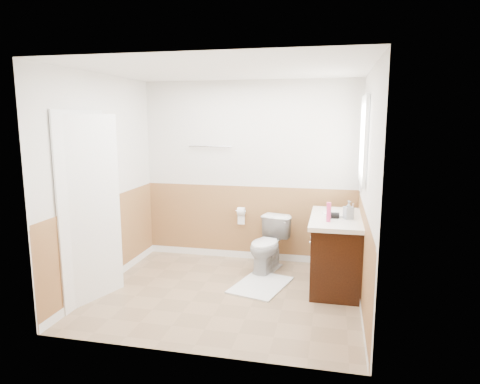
% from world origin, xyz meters
% --- Properties ---
extents(floor, '(3.00, 3.00, 0.00)m').
position_xyz_m(floor, '(0.00, 0.00, 0.00)').
color(floor, '#8C7051').
rests_on(floor, ground).
extents(ceiling, '(3.00, 3.00, 0.00)m').
position_xyz_m(ceiling, '(0.00, 0.00, 2.50)').
color(ceiling, white).
rests_on(ceiling, floor).
extents(wall_back, '(3.00, 0.00, 3.00)m').
position_xyz_m(wall_back, '(0.00, 1.30, 1.25)').
color(wall_back, silver).
rests_on(wall_back, floor).
extents(wall_front, '(3.00, 0.00, 3.00)m').
position_xyz_m(wall_front, '(0.00, -1.30, 1.25)').
color(wall_front, silver).
rests_on(wall_front, floor).
extents(wall_left, '(0.00, 3.00, 3.00)m').
position_xyz_m(wall_left, '(-1.50, 0.00, 1.25)').
color(wall_left, silver).
rests_on(wall_left, floor).
extents(wall_right, '(0.00, 3.00, 3.00)m').
position_xyz_m(wall_right, '(1.50, 0.00, 1.25)').
color(wall_right, silver).
rests_on(wall_right, floor).
extents(wainscot_back, '(3.00, 0.00, 3.00)m').
position_xyz_m(wainscot_back, '(0.00, 1.29, 0.50)').
color(wainscot_back, '#A16940').
rests_on(wainscot_back, floor).
extents(wainscot_front, '(3.00, 0.00, 3.00)m').
position_xyz_m(wainscot_front, '(0.00, -1.29, 0.50)').
color(wainscot_front, '#A16940').
rests_on(wainscot_front, floor).
extents(wainscot_left, '(0.00, 2.60, 2.60)m').
position_xyz_m(wainscot_left, '(-1.49, 0.00, 0.50)').
color(wainscot_left, '#A16940').
rests_on(wainscot_left, floor).
extents(wainscot_right, '(0.00, 2.60, 2.60)m').
position_xyz_m(wainscot_right, '(1.49, 0.00, 0.50)').
color(wainscot_right, '#A16940').
rests_on(wainscot_right, floor).
extents(toilet, '(0.56, 0.77, 0.71)m').
position_xyz_m(toilet, '(0.34, 0.85, 0.35)').
color(toilet, silver).
rests_on(toilet, floor).
extents(bath_mat, '(0.74, 0.92, 0.02)m').
position_xyz_m(bath_mat, '(0.34, 0.31, 0.01)').
color(bath_mat, white).
rests_on(bath_mat, floor).
extents(vanity_cabinet, '(0.55, 1.10, 0.80)m').
position_xyz_m(vanity_cabinet, '(1.21, 0.52, 0.40)').
color(vanity_cabinet, black).
rests_on(vanity_cabinet, floor).
extents(vanity_knob_left, '(0.03, 0.03, 0.03)m').
position_xyz_m(vanity_knob_left, '(0.91, 0.42, 0.55)').
color(vanity_knob_left, silver).
rests_on(vanity_knob_left, vanity_cabinet).
extents(vanity_knob_right, '(0.03, 0.03, 0.03)m').
position_xyz_m(vanity_knob_right, '(0.91, 0.62, 0.55)').
color(vanity_knob_right, silver).
rests_on(vanity_knob_right, vanity_cabinet).
extents(countertop, '(0.60, 1.15, 0.05)m').
position_xyz_m(countertop, '(1.20, 0.52, 0.83)').
color(countertop, white).
rests_on(countertop, vanity_cabinet).
extents(sink_basin, '(0.36, 0.36, 0.02)m').
position_xyz_m(sink_basin, '(1.21, 0.67, 0.86)').
color(sink_basin, white).
rests_on(sink_basin, countertop).
extents(faucet, '(0.02, 0.02, 0.14)m').
position_xyz_m(faucet, '(1.39, 0.67, 0.92)').
color(faucet, silver).
rests_on(faucet, countertop).
extents(lotion_bottle, '(0.05, 0.05, 0.22)m').
position_xyz_m(lotion_bottle, '(1.11, 0.25, 0.96)').
color(lotion_bottle, '#D83871').
rests_on(lotion_bottle, countertop).
extents(soap_dispenser, '(0.13, 0.13, 0.21)m').
position_xyz_m(soap_dispenser, '(1.33, 0.45, 0.96)').
color(soap_dispenser, '#8B939C').
rests_on(soap_dispenser, countertop).
extents(hair_dryer_body, '(0.14, 0.07, 0.07)m').
position_xyz_m(hair_dryer_body, '(1.16, 0.44, 0.89)').
color(hair_dryer_body, black).
rests_on(hair_dryer_body, countertop).
extents(hair_dryer_handle, '(0.03, 0.03, 0.07)m').
position_xyz_m(hair_dryer_handle, '(1.13, 0.41, 0.86)').
color(hair_dryer_handle, black).
rests_on(hair_dryer_handle, countertop).
extents(mirror_panel, '(0.02, 0.35, 0.90)m').
position_xyz_m(mirror_panel, '(1.48, 1.10, 1.55)').
color(mirror_panel, silver).
rests_on(mirror_panel, wall_right).
extents(window_frame, '(0.04, 0.80, 1.00)m').
position_xyz_m(window_frame, '(1.47, 0.59, 1.75)').
color(window_frame, white).
rests_on(window_frame, wall_right).
extents(window_glass, '(0.01, 0.70, 0.90)m').
position_xyz_m(window_glass, '(1.49, 0.59, 1.75)').
color(window_glass, white).
rests_on(window_glass, wall_right).
extents(door, '(0.29, 0.78, 2.04)m').
position_xyz_m(door, '(-1.40, -0.45, 1.02)').
color(door, white).
rests_on(door, wall_left).
extents(door_frame, '(0.02, 0.92, 2.10)m').
position_xyz_m(door_frame, '(-1.48, -0.45, 1.03)').
color(door_frame, white).
rests_on(door_frame, wall_left).
extents(door_knob, '(0.06, 0.06, 0.06)m').
position_xyz_m(door_knob, '(-1.34, -0.12, 0.95)').
color(door_knob, silver).
rests_on(door_knob, door).
extents(towel_bar, '(0.62, 0.02, 0.02)m').
position_xyz_m(towel_bar, '(-0.55, 1.25, 1.60)').
color(towel_bar, silver).
rests_on(towel_bar, wall_back).
extents(tp_holder_bar, '(0.14, 0.02, 0.02)m').
position_xyz_m(tp_holder_bar, '(-0.10, 1.23, 0.70)').
color(tp_holder_bar, silver).
rests_on(tp_holder_bar, wall_back).
extents(tp_roll, '(0.10, 0.11, 0.11)m').
position_xyz_m(tp_roll, '(-0.10, 1.23, 0.70)').
color(tp_roll, white).
rests_on(tp_roll, tp_holder_bar).
extents(tp_sheet, '(0.10, 0.01, 0.16)m').
position_xyz_m(tp_sheet, '(-0.10, 1.23, 0.59)').
color(tp_sheet, white).
rests_on(tp_sheet, tp_roll).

